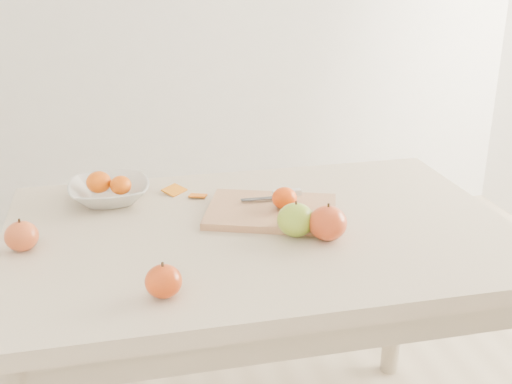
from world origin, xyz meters
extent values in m
cube|color=beige|center=(0.00, 0.00, 0.73)|extent=(1.20, 0.80, 0.04)
cylinder|color=#BCAA8E|center=(-0.54, 0.34, 0.35)|extent=(0.06, 0.06, 0.71)
cylinder|color=#BCAA8E|center=(0.54, 0.34, 0.35)|extent=(0.06, 0.06, 0.71)
cube|color=#AE7F57|center=(0.04, 0.07, 0.76)|extent=(0.38, 0.32, 0.02)
ellipsoid|color=#E04807|center=(0.07, 0.06, 0.80)|extent=(0.06, 0.06, 0.05)
imported|color=silver|center=(-0.35, 0.25, 0.78)|extent=(0.21, 0.21, 0.05)
ellipsoid|color=#DD4307|center=(-0.37, 0.26, 0.80)|extent=(0.06, 0.06, 0.06)
ellipsoid|color=#D94407|center=(-0.32, 0.23, 0.80)|extent=(0.06, 0.06, 0.05)
cube|color=orange|center=(-0.18, 0.27, 0.75)|extent=(0.07, 0.07, 0.01)
cube|color=orange|center=(-0.12, 0.22, 0.75)|extent=(0.05, 0.05, 0.01)
cube|color=silver|center=(0.10, 0.14, 0.78)|extent=(0.08, 0.02, 0.01)
cube|color=#34363C|center=(0.02, 0.11, 0.78)|extent=(0.10, 0.02, 0.00)
ellipsoid|color=#548613|center=(0.07, -0.07, 0.79)|extent=(0.09, 0.09, 0.08)
ellipsoid|color=maroon|center=(0.13, -0.10, 0.79)|extent=(0.09, 0.09, 0.08)
ellipsoid|color=#9B080D|center=(-0.25, -0.27, 0.78)|extent=(0.07, 0.07, 0.06)
ellipsoid|color=maroon|center=(-0.54, 0.00, 0.78)|extent=(0.07, 0.07, 0.07)
camera|label=1|loc=(-0.32, -1.36, 1.38)|focal=45.00mm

